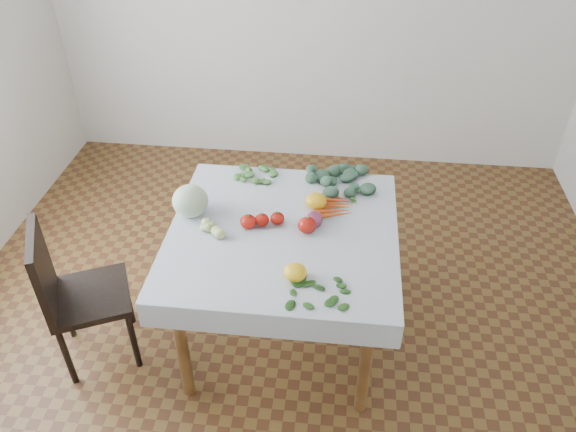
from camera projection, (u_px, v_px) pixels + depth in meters
name	position (u px, v px, depth m)	size (l,w,h in m)	color
ground	(284.00, 333.00, 3.22)	(4.00, 4.00, 0.00)	brown
table	(283.00, 246.00, 2.83)	(1.00, 1.00, 0.75)	brown
tablecloth	(283.00, 231.00, 2.77)	(1.12, 1.12, 0.01)	silver
chair	(71.00, 290.00, 2.81)	(0.51, 0.51, 0.86)	black
cabbage	(190.00, 201.00, 2.82)	(0.18, 0.18, 0.16)	#B4CBAA
tomato_a	(307.00, 225.00, 2.74)	(0.09, 0.09, 0.08)	#B2150B
tomato_b	(262.00, 220.00, 2.78)	(0.07, 0.07, 0.06)	#B2150B
tomato_c	(248.00, 222.00, 2.77)	(0.08, 0.08, 0.07)	#B2150B
tomato_d	(277.00, 218.00, 2.79)	(0.07, 0.07, 0.06)	#B2150B
heirloom_back	(316.00, 201.00, 2.90)	(0.11, 0.11, 0.08)	yellow
heirloom_front	(295.00, 272.00, 2.47)	(0.10, 0.10, 0.07)	yellow
onion_a	(314.00, 222.00, 2.77)	(0.07, 0.07, 0.06)	#5B1A31
onion_b	(314.00, 218.00, 2.79)	(0.08, 0.08, 0.07)	#5B1A31
tomatillo_cluster	(214.00, 229.00, 2.74)	(0.12, 0.12, 0.04)	#BBDA7D
carrot_bunch	(334.00, 206.00, 2.91)	(0.20, 0.23, 0.03)	orange
kale_bunch	(340.00, 180.00, 3.09)	(0.36, 0.31, 0.05)	#365941
basil_bunch	(318.00, 292.00, 2.42)	(0.26, 0.20, 0.01)	#22581B
dill_bunch	(256.00, 175.00, 3.15)	(0.23, 0.18, 0.02)	#477D39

